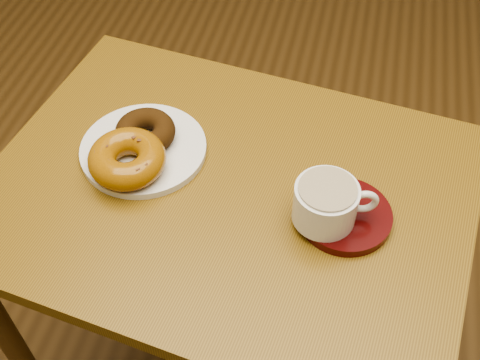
% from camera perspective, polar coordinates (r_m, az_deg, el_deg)
% --- Properties ---
extents(ground, '(6.00, 6.00, 0.00)m').
position_cam_1_polar(ground, '(1.66, 12.16, -8.94)').
color(ground, '#54391A').
rests_on(ground, ground).
extents(cafe_table, '(0.80, 0.64, 0.68)m').
position_cam_1_polar(cafe_table, '(1.00, -1.12, -4.67)').
color(cafe_table, brown).
rests_on(cafe_table, ground).
extents(donut_plate, '(0.26, 0.26, 0.01)m').
position_cam_1_polar(donut_plate, '(0.97, -9.13, 2.93)').
color(donut_plate, silver).
rests_on(donut_plate, cafe_table).
extents(donut_cinnamon, '(0.12, 0.12, 0.03)m').
position_cam_1_polar(donut_cinnamon, '(0.96, -8.97, 4.57)').
color(donut_cinnamon, '#341E0A').
rests_on(donut_cinnamon, donut_plate).
extents(donut_caramel, '(0.15, 0.15, 0.04)m').
position_cam_1_polar(donut_caramel, '(0.92, -10.65, 2.01)').
color(donut_caramel, '#905B0F').
rests_on(donut_caramel, donut_plate).
extents(saucer, '(0.18, 0.18, 0.01)m').
position_cam_1_polar(saucer, '(0.88, 9.89, -3.34)').
color(saucer, '#380707').
rests_on(saucer, cafe_table).
extents(coffee_cup, '(0.12, 0.09, 0.06)m').
position_cam_1_polar(coffee_cup, '(0.84, 8.22, -2.15)').
color(coffee_cup, silver).
rests_on(coffee_cup, saucer).
extents(teaspoon, '(0.05, 0.10, 0.01)m').
position_cam_1_polar(teaspoon, '(0.89, 8.64, -1.51)').
color(teaspoon, silver).
rests_on(teaspoon, saucer).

